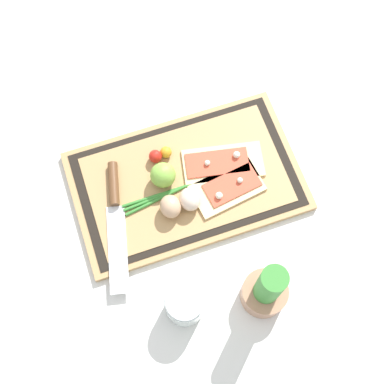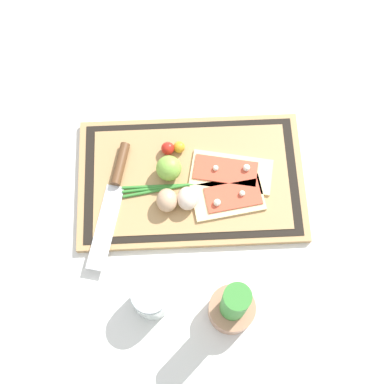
{
  "view_description": "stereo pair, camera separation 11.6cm",
  "coord_description": "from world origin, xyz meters",
  "px_view_note": "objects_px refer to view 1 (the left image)",
  "views": [
    {
      "loc": [
        0.13,
        0.43,
        1.13
      ],
      "look_at": [
        0.0,
        0.04,
        0.04
      ],
      "focal_mm": 50.0,
      "sensor_mm": 36.0,
      "label": 1
    },
    {
      "loc": [
        0.02,
        0.45,
        1.13
      ],
      "look_at": [
        0.0,
        0.04,
        0.04
      ],
      "focal_mm": 50.0,
      "sensor_mm": 36.0,
      "label": 2
    }
  ],
  "objects_px": {
    "egg_brown": "(171,207)",
    "cherry_tomato_red": "(155,156)",
    "herb_pot": "(266,290)",
    "sauce_jar": "(185,305)",
    "pizza_slice_far": "(228,188)",
    "knife": "(115,204)",
    "cherry_tomato_yellow": "(166,152)",
    "pizza_slice_near": "(222,163)",
    "egg_pink": "(190,199)",
    "lime": "(163,175)"
  },
  "relations": [
    {
      "from": "pizza_slice_far",
      "to": "pizza_slice_near",
      "type": "bearing_deg",
      "value": -96.57
    },
    {
      "from": "lime",
      "to": "herb_pot",
      "type": "xyz_separation_m",
      "value": [
        -0.12,
        0.31,
        0.02
      ]
    },
    {
      "from": "pizza_slice_near",
      "to": "egg_pink",
      "type": "height_order",
      "value": "egg_pink"
    },
    {
      "from": "cherry_tomato_yellow",
      "to": "egg_pink",
      "type": "bearing_deg",
      "value": 96.0
    },
    {
      "from": "pizza_slice_far",
      "to": "herb_pot",
      "type": "relative_size",
      "value": 0.88
    },
    {
      "from": "herb_pot",
      "to": "sauce_jar",
      "type": "bearing_deg",
      "value": -10.46
    },
    {
      "from": "pizza_slice_far",
      "to": "lime",
      "type": "height_order",
      "value": "lime"
    },
    {
      "from": "pizza_slice_near",
      "to": "knife",
      "type": "distance_m",
      "value": 0.26
    },
    {
      "from": "egg_pink",
      "to": "cherry_tomato_red",
      "type": "distance_m",
      "value": 0.13
    },
    {
      "from": "lime",
      "to": "cherry_tomato_yellow",
      "type": "bearing_deg",
      "value": -113.27
    },
    {
      "from": "pizza_slice_far",
      "to": "cherry_tomato_yellow",
      "type": "relative_size",
      "value": 6.23
    },
    {
      "from": "pizza_slice_far",
      "to": "cherry_tomato_yellow",
      "type": "bearing_deg",
      "value": -49.51
    },
    {
      "from": "egg_brown",
      "to": "cherry_tomato_red",
      "type": "bearing_deg",
      "value": -92.35
    },
    {
      "from": "pizza_slice_near",
      "to": "sauce_jar",
      "type": "relative_size",
      "value": 2.26
    },
    {
      "from": "egg_brown",
      "to": "cherry_tomato_red",
      "type": "relative_size",
      "value": 1.76
    },
    {
      "from": "egg_brown",
      "to": "cherry_tomato_red",
      "type": "height_order",
      "value": "egg_brown"
    },
    {
      "from": "lime",
      "to": "cherry_tomato_red",
      "type": "height_order",
      "value": "lime"
    },
    {
      "from": "pizza_slice_far",
      "to": "egg_pink",
      "type": "xyz_separation_m",
      "value": [
        0.09,
        0.0,
        0.02
      ]
    },
    {
      "from": "cherry_tomato_yellow",
      "to": "knife",
      "type": "bearing_deg",
      "value": 29.4
    },
    {
      "from": "pizza_slice_near",
      "to": "egg_brown",
      "type": "bearing_deg",
      "value": 25.44
    },
    {
      "from": "herb_pot",
      "to": "cherry_tomato_yellow",
      "type": "bearing_deg",
      "value": -75.78
    },
    {
      "from": "pizza_slice_near",
      "to": "cherry_tomato_yellow",
      "type": "bearing_deg",
      "value": -28.96
    },
    {
      "from": "pizza_slice_near",
      "to": "egg_pink",
      "type": "xyz_separation_m",
      "value": [
        0.1,
        0.07,
        0.02
      ]
    },
    {
      "from": "pizza_slice_near",
      "to": "lime",
      "type": "relative_size",
      "value": 3.43
    },
    {
      "from": "knife",
      "to": "herb_pot",
      "type": "bearing_deg",
      "value": 129.58
    },
    {
      "from": "pizza_slice_near",
      "to": "herb_pot",
      "type": "bearing_deg",
      "value": 86.43
    },
    {
      "from": "cherry_tomato_red",
      "to": "sauce_jar",
      "type": "xyz_separation_m",
      "value": [
        0.04,
        0.33,
        0.0
      ]
    },
    {
      "from": "knife",
      "to": "egg_brown",
      "type": "relative_size",
      "value": 5.58
    },
    {
      "from": "knife",
      "to": "egg_brown",
      "type": "distance_m",
      "value": 0.12
    },
    {
      "from": "cherry_tomato_yellow",
      "to": "herb_pot",
      "type": "distance_m",
      "value": 0.38
    },
    {
      "from": "egg_brown",
      "to": "cherry_tomato_yellow",
      "type": "distance_m",
      "value": 0.13
    },
    {
      "from": "cherry_tomato_red",
      "to": "sauce_jar",
      "type": "bearing_deg",
      "value": 82.79
    },
    {
      "from": "egg_brown",
      "to": "sauce_jar",
      "type": "height_order",
      "value": "sauce_jar"
    },
    {
      "from": "cherry_tomato_red",
      "to": "cherry_tomato_yellow",
      "type": "bearing_deg",
      "value": -173.82
    },
    {
      "from": "pizza_slice_near",
      "to": "cherry_tomato_yellow",
      "type": "distance_m",
      "value": 0.13
    },
    {
      "from": "pizza_slice_near",
      "to": "pizza_slice_far",
      "type": "distance_m",
      "value": 0.06
    },
    {
      "from": "pizza_slice_far",
      "to": "egg_brown",
      "type": "bearing_deg",
      "value": 2.98
    },
    {
      "from": "egg_brown",
      "to": "sauce_jar",
      "type": "distance_m",
      "value": 0.21
    },
    {
      "from": "herb_pot",
      "to": "sauce_jar",
      "type": "relative_size",
      "value": 2.19
    },
    {
      "from": "pizza_slice_far",
      "to": "sauce_jar",
      "type": "bearing_deg",
      "value": 51.05
    },
    {
      "from": "egg_pink",
      "to": "herb_pot",
      "type": "relative_size",
      "value": 0.28
    },
    {
      "from": "pizza_slice_far",
      "to": "sauce_jar",
      "type": "relative_size",
      "value": 1.94
    },
    {
      "from": "knife",
      "to": "cherry_tomato_yellow",
      "type": "height_order",
      "value": "cherry_tomato_yellow"
    },
    {
      "from": "egg_brown",
      "to": "herb_pot",
      "type": "relative_size",
      "value": 0.28
    },
    {
      "from": "pizza_slice_far",
      "to": "herb_pot",
      "type": "distance_m",
      "value": 0.25
    },
    {
      "from": "egg_pink",
      "to": "lime",
      "type": "xyz_separation_m",
      "value": [
        0.04,
        -0.07,
        0.01
      ]
    },
    {
      "from": "cherry_tomato_red",
      "to": "herb_pot",
      "type": "xyz_separation_m",
      "value": [
        -0.12,
        0.36,
        0.03
      ]
    },
    {
      "from": "egg_pink",
      "to": "cherry_tomato_red",
      "type": "height_order",
      "value": "egg_pink"
    },
    {
      "from": "lime",
      "to": "cherry_tomato_yellow",
      "type": "distance_m",
      "value": 0.06
    },
    {
      "from": "knife",
      "to": "sauce_jar",
      "type": "height_order",
      "value": "sauce_jar"
    }
  ]
}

